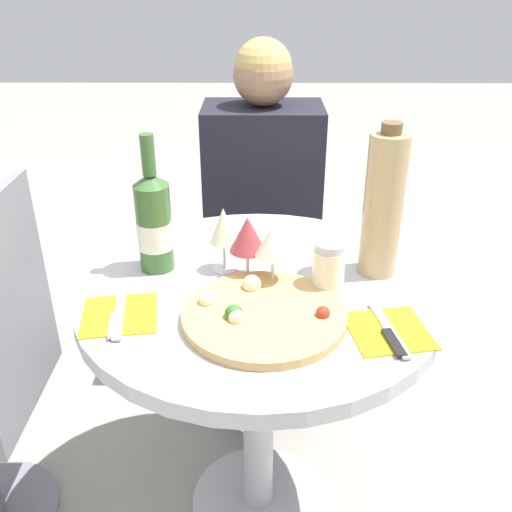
# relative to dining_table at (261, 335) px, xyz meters

# --- Properties ---
(ground_plane) EXTENTS (12.00, 12.00, 0.00)m
(ground_plane) POSITION_rel_dining_table_xyz_m (0.00, 0.00, -0.58)
(ground_plane) COLOR gray
(ground_plane) RESTS_ON ground
(dining_table) EXTENTS (0.80, 0.80, 0.71)m
(dining_table) POSITION_rel_dining_table_xyz_m (0.00, 0.00, 0.00)
(dining_table) COLOR #B2B2B7
(dining_table) RESTS_ON ground_plane
(chair_behind_diner) EXTENTS (0.38, 0.38, 0.93)m
(chair_behind_diner) POSITION_rel_dining_table_xyz_m (0.01, 0.74, -0.13)
(chair_behind_diner) COLOR slate
(chair_behind_diner) RESTS_ON ground_plane
(seated_diner) EXTENTS (0.38, 0.48, 1.15)m
(seated_diner) POSITION_rel_dining_table_xyz_m (0.01, 0.59, -0.07)
(seated_diner) COLOR black
(seated_diner) RESTS_ON ground_plane
(pizza_large) EXTENTS (0.33, 0.33, 0.05)m
(pizza_large) POSITION_rel_dining_table_xyz_m (0.01, -0.13, 0.14)
(pizza_large) COLOR tan
(pizza_large) RESTS_ON dining_table
(wine_bottle) EXTENTS (0.08, 0.08, 0.32)m
(wine_bottle) POSITION_rel_dining_table_xyz_m (-0.24, 0.09, 0.25)
(wine_bottle) COLOR #38602D
(wine_bottle) RESTS_ON dining_table
(tall_carafe) EXTENTS (0.09, 0.09, 0.35)m
(tall_carafe) POSITION_rel_dining_table_xyz_m (0.27, 0.07, 0.30)
(tall_carafe) COLOR tan
(tall_carafe) RESTS_ON dining_table
(sugar_shaker) EXTENTS (0.07, 0.07, 0.12)m
(sugar_shaker) POSITION_rel_dining_table_xyz_m (0.15, -0.02, 0.19)
(sugar_shaker) COLOR silver
(sugar_shaker) RESTS_ON dining_table
(wine_glass_center) EXTENTS (0.08, 0.08, 0.15)m
(wine_glass_center) POSITION_rel_dining_table_xyz_m (-0.03, 0.04, 0.24)
(wine_glass_center) COLOR silver
(wine_glass_center) RESTS_ON dining_table
(wine_glass_front_right) EXTENTS (0.08, 0.08, 0.15)m
(wine_glass_front_right) POSITION_rel_dining_table_xyz_m (0.03, 0.00, 0.24)
(wine_glass_front_right) COLOR silver
(wine_glass_front_right) RESTS_ON dining_table
(wine_glass_back_left) EXTENTS (0.06, 0.06, 0.15)m
(wine_glass_back_left) POSITION_rel_dining_table_xyz_m (-0.08, 0.08, 0.24)
(wine_glass_back_left) COLOR silver
(wine_glass_back_left) RESTS_ON dining_table
(place_setting_left) EXTENTS (0.17, 0.19, 0.01)m
(place_setting_left) POSITION_rel_dining_table_xyz_m (-0.28, -0.12, 0.14)
(place_setting_left) COLOR gold
(place_setting_left) RESTS_ON dining_table
(place_setting_right) EXTENTS (0.17, 0.19, 0.01)m
(place_setting_right) POSITION_rel_dining_table_xyz_m (0.25, -0.18, 0.14)
(place_setting_right) COLOR gold
(place_setting_right) RESTS_ON dining_table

